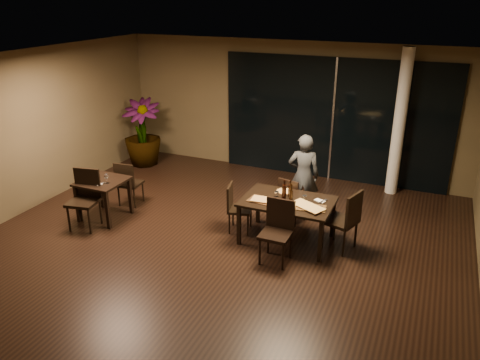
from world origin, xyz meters
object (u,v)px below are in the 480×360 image
bottle_a (284,189)px  main_table (287,204)px  chair_main_far (291,198)px  bottle_b (291,193)px  chair_side_near (85,195)px  chair_main_near (278,227)px  chair_main_left (236,205)px  diner (303,176)px  chair_main_right (346,218)px  bottle_c (290,189)px  side_table (103,187)px  potted_plant (142,133)px  chair_side_far (128,182)px

bottle_a → main_table: bearing=-26.9°
chair_main_far → bottle_b: 0.80m
chair_side_near → chair_main_near: bearing=-6.4°
chair_side_near → chair_main_left: bearing=8.6°
chair_main_near → main_table: bearing=94.6°
diner → bottle_b: size_ratio=5.16×
chair_main_right → bottle_b: 0.97m
bottle_a → bottle_c: bottle_a is taller
chair_main_near → bottle_b: 0.70m
main_table → diner: 1.08m
diner → bottle_a: size_ratio=4.75×
chair_main_far → chair_main_right: (1.10, -0.58, 0.09)m
chair_main_left → chair_side_near: bearing=96.2°
side_table → bottle_b: size_ratio=2.60×
chair_side_near → bottle_c: (3.47, 1.03, 0.31)m
chair_side_near → potted_plant: (-0.92, 3.15, 0.21)m
chair_main_right → bottle_b: size_ratio=3.37×
chair_main_left → side_table: bearing=88.5°
chair_main_near → chair_main_left: size_ratio=1.15×
chair_main_far → bottle_b: size_ratio=2.86×
chair_main_left → bottle_a: bearing=-100.7°
chair_main_near → chair_side_near: chair_side_near is taller
main_table → chair_main_left: 0.96m
chair_main_right → diner: 1.44m
potted_plant → chair_side_near: bearing=-73.7°
chair_main_left → chair_main_right: chair_main_right is taller
bottle_a → bottle_c: size_ratio=1.11×
chair_side_near → main_table: bearing=3.6°
chair_side_far → chair_main_left: bearing=171.5°
chair_main_left → chair_side_far: size_ratio=0.95×
bottle_a → bottle_c: bearing=57.2°
chair_main_far → bottle_b: (0.20, -0.66, 0.41)m
chair_side_far → diner: diner is taller
bottle_a → chair_main_right: bearing=1.9°
chair_main_near → chair_side_far: 3.43m
chair_side_far → bottle_a: bearing=172.9°
diner → bottle_b: diner is taller
potted_plant → bottle_c: (4.39, -2.11, 0.10)m
bottle_a → chair_main_far: bearing=95.8°
chair_main_far → chair_main_right: bearing=166.9°
chair_side_near → side_table: bearing=67.5°
chair_side_far → chair_side_near: chair_side_near is taller
chair_main_near → diner: 1.72m
side_table → potted_plant: potted_plant is taller
chair_main_left → bottle_b: size_ratio=2.81×
chair_main_near → bottle_a: bottle_a is taller
diner → bottle_c: bearing=79.9°
chair_side_far → bottle_c: (3.30, 0.03, 0.39)m
chair_main_far → bottle_b: bottle_b is taller
diner → bottle_b: bearing=83.0°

